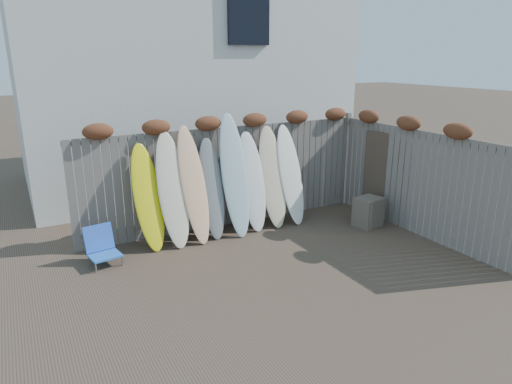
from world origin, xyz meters
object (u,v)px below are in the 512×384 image
lattice_panel (389,178)px  surfboard_0 (148,198)px  beach_chair (102,247)px  wooden_crate (368,212)px

lattice_panel → surfboard_0: bearing=155.4°
beach_chair → surfboard_0: bearing=17.7°
wooden_crate → surfboard_0: (-4.17, 1.06, 0.64)m
beach_chair → surfboard_0: surfboard_0 is taller
wooden_crate → lattice_panel: lattice_panel is taller
beach_chair → surfboard_0: size_ratio=0.33×
wooden_crate → surfboard_0: 4.35m
wooden_crate → lattice_panel: bearing=9.0°
beach_chair → wooden_crate: bearing=-8.6°
wooden_crate → surfboard_0: size_ratio=0.31×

